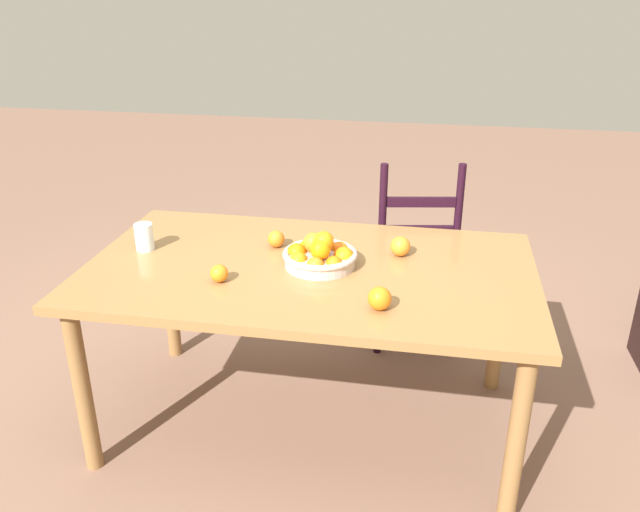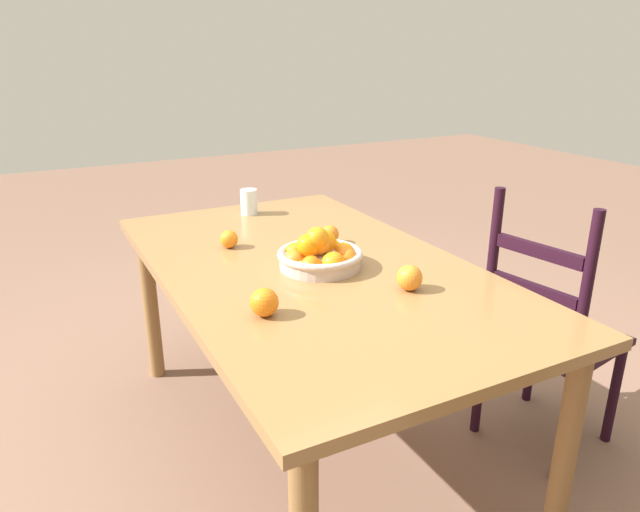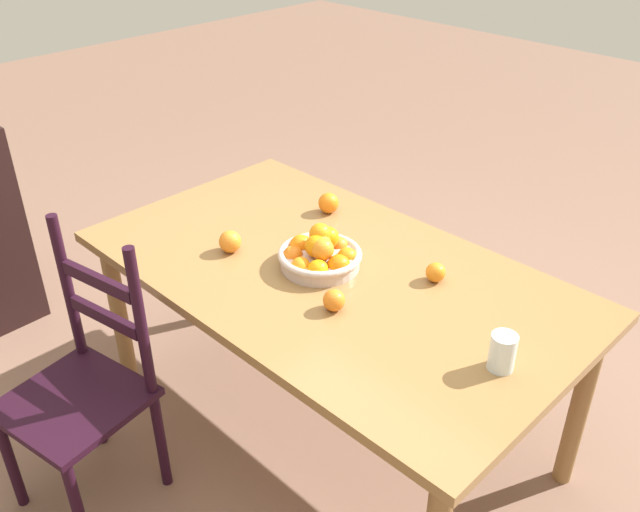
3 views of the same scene
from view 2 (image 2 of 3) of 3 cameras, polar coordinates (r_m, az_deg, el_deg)
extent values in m
plane|color=#7E5C4A|center=(2.32, -0.73, -17.80)|extent=(12.00, 12.00, 0.00)
cube|color=olive|center=(1.97, -0.82, -1.29)|extent=(1.69, 0.97, 0.04)
cylinder|color=olive|center=(2.67, -16.22, -4.66)|extent=(0.06, 0.06, 0.69)
cylinder|color=olive|center=(2.91, -0.44, -1.74)|extent=(0.06, 0.06, 0.69)
cylinder|color=olive|center=(1.85, 22.85, -17.39)|extent=(0.06, 0.06, 0.69)
cube|color=black|center=(2.30, 21.88, -7.35)|extent=(0.47, 0.47, 0.03)
cylinder|color=black|center=(2.47, 26.81, -11.89)|extent=(0.04, 0.04, 0.41)
cylinder|color=black|center=(2.61, 20.01, -9.19)|extent=(0.04, 0.04, 0.41)
cylinder|color=black|center=(2.20, 22.64, -15.31)|extent=(0.04, 0.04, 0.41)
cylinder|color=black|center=(2.35, 15.30, -11.99)|extent=(0.04, 0.04, 0.41)
cylinder|color=black|center=(1.97, 24.55, -3.33)|extent=(0.04, 0.04, 0.53)
cylinder|color=black|center=(2.14, 16.51, -0.56)|extent=(0.04, 0.04, 0.53)
cube|color=black|center=(2.07, 20.20, -3.15)|extent=(0.31, 0.08, 0.04)
cube|color=black|center=(2.02, 20.67, 0.45)|extent=(0.31, 0.08, 0.04)
cylinder|color=beige|center=(1.93, 0.00, -0.45)|extent=(0.27, 0.27, 0.05)
torus|color=beige|center=(1.92, 0.00, 0.21)|extent=(0.28, 0.28, 0.02)
sphere|color=orange|center=(1.85, 1.33, -0.79)|extent=(0.08, 0.08, 0.08)
sphere|color=orange|center=(1.90, 2.63, -0.27)|extent=(0.07, 0.07, 0.07)
sphere|color=orange|center=(1.97, 2.34, 0.41)|extent=(0.07, 0.07, 0.07)
sphere|color=orange|center=(2.00, 0.98, 0.84)|extent=(0.07, 0.07, 0.07)
sphere|color=orange|center=(2.00, -1.09, 0.86)|extent=(0.08, 0.08, 0.08)
sphere|color=orange|center=(1.96, -2.46, 0.34)|extent=(0.07, 0.07, 0.07)
sphere|color=orange|center=(1.89, -2.46, -0.44)|extent=(0.07, 0.07, 0.07)
sphere|color=orange|center=(1.84, -0.89, -0.94)|extent=(0.07, 0.07, 0.07)
sphere|color=orange|center=(1.88, -0.26, 1.75)|extent=(0.07, 0.07, 0.07)
sphere|color=orange|center=(1.90, -0.07, 1.34)|extent=(0.07, 0.07, 0.07)
sphere|color=orange|center=(1.92, 0.49, 1.41)|extent=(0.08, 0.08, 0.08)
sphere|color=orange|center=(1.94, 0.08, 1.60)|extent=(0.08, 0.08, 0.08)
sphere|color=orange|center=(1.88, -1.16, 1.04)|extent=(0.08, 0.08, 0.08)
sphere|color=orange|center=(1.90, -0.06, 1.27)|extent=(0.08, 0.08, 0.08)
sphere|color=orange|center=(1.59, -5.47, -4.53)|extent=(0.08, 0.08, 0.08)
sphere|color=orange|center=(2.14, -8.89, 1.65)|extent=(0.07, 0.07, 0.07)
sphere|color=orange|center=(2.16, 0.95, 2.15)|extent=(0.07, 0.07, 0.07)
sphere|color=orange|center=(1.77, 8.74, -2.12)|extent=(0.08, 0.08, 0.08)
cylinder|color=silver|center=(2.56, -6.96, 5.28)|extent=(0.07, 0.07, 0.11)
camera|label=1|loc=(1.84, -80.41, 14.31)|focal=36.35mm
camera|label=3|loc=(3.75, 10.31, 27.79)|focal=38.29mm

